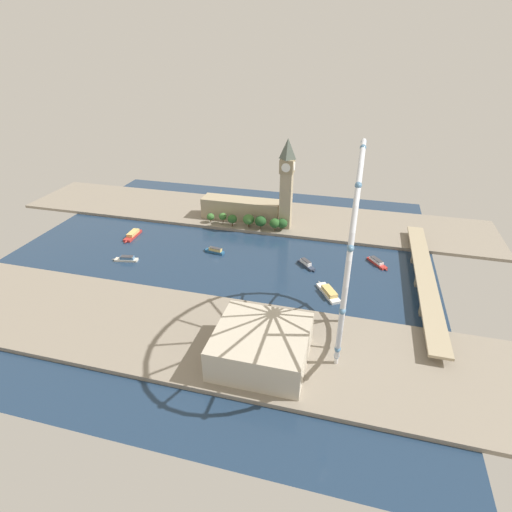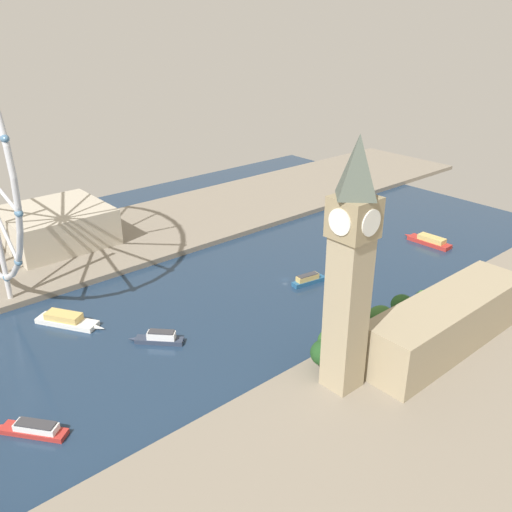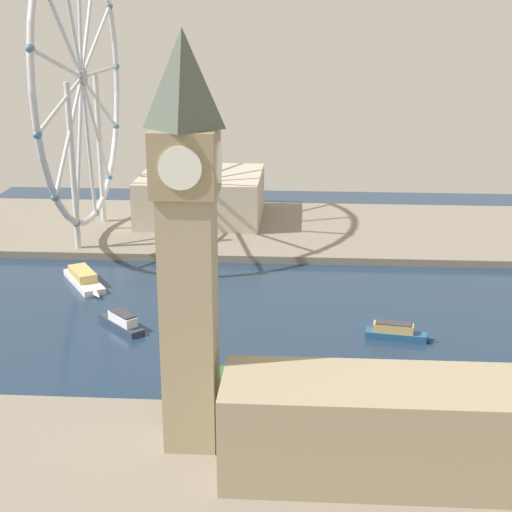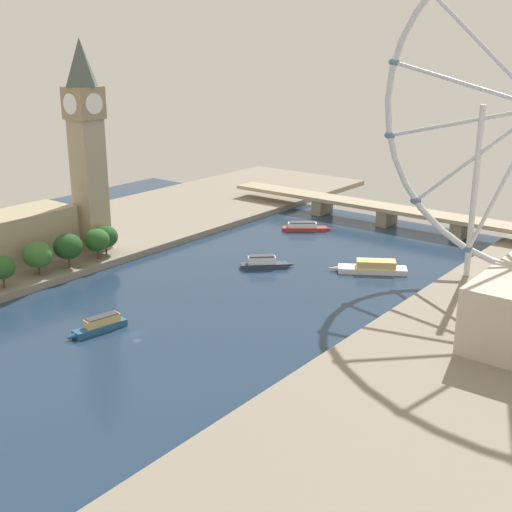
{
  "view_description": "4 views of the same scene",
  "coord_description": "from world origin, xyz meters",
  "px_view_note": "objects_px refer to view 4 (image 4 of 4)",
  "views": [
    {
      "loc": [
        299.07,
        115.62,
        177.49
      ],
      "look_at": [
        10.66,
        39.6,
        14.34
      ],
      "focal_mm": 28.22,
      "sensor_mm": 36.0,
      "label": 1
    },
    {
      "loc": [
        -181.35,
        176.95,
        127.16
      ],
      "look_at": [
        -3.78,
        23.24,
        21.52
      ],
      "focal_mm": 38.35,
      "sensor_mm": 36.0,
      "label": 2
    },
    {
      "loc": [
        -234.05,
        22.65,
        97.56
      ],
      "look_at": [
        4.08,
        38.24,
        21.1
      ],
      "focal_mm": 54.56,
      "sensor_mm": 36.0,
      "label": 3
    },
    {
      "loc": [
        158.27,
        -138.88,
        92.92
      ],
      "look_at": [
        12.05,
        49.03,
        17.07
      ],
      "focal_mm": 47.69,
      "sensor_mm": 36.0,
      "label": 4
    }
  ],
  "objects_px": {
    "river_bridge": "(387,210)",
    "tour_boat_0": "(100,325)",
    "clock_tower": "(87,144)",
    "tour_boat_4": "(264,263)",
    "tour_boat_2": "(304,227)",
    "tour_boat_1": "(373,267)"
  },
  "relations": [
    {
      "from": "river_bridge",
      "to": "tour_boat_0",
      "type": "height_order",
      "value": "river_bridge"
    },
    {
      "from": "clock_tower",
      "to": "tour_boat_4",
      "type": "distance_m",
      "value": 91.88
    },
    {
      "from": "tour_boat_2",
      "to": "tour_boat_0",
      "type": "bearing_deg",
      "value": -121.47
    },
    {
      "from": "tour_boat_1",
      "to": "tour_boat_2",
      "type": "bearing_deg",
      "value": -63.74
    },
    {
      "from": "clock_tower",
      "to": "tour_boat_2",
      "type": "xyz_separation_m",
      "value": [
        51.08,
        93.2,
        -48.5
      ]
    },
    {
      "from": "clock_tower",
      "to": "tour_boat_1",
      "type": "xyz_separation_m",
      "value": [
        110.27,
        56.43,
        -48.24
      ]
    },
    {
      "from": "tour_boat_0",
      "to": "tour_boat_2",
      "type": "bearing_deg",
      "value": -164.09
    },
    {
      "from": "tour_boat_2",
      "to": "clock_tower",
      "type": "bearing_deg",
      "value": -156.66
    },
    {
      "from": "river_bridge",
      "to": "tour_boat_2",
      "type": "distance_m",
      "value": 45.87
    },
    {
      "from": "river_bridge",
      "to": "tour_boat_4",
      "type": "xyz_separation_m",
      "value": [
        -8.02,
        -96.01,
        -5.59
      ]
    },
    {
      "from": "tour_boat_0",
      "to": "tour_boat_4",
      "type": "xyz_separation_m",
      "value": [
        3.12,
        86.71,
        0.02
      ]
    },
    {
      "from": "tour_boat_1",
      "to": "tour_boat_2",
      "type": "distance_m",
      "value": 69.68
    },
    {
      "from": "clock_tower",
      "to": "tour_boat_1",
      "type": "bearing_deg",
      "value": 27.1
    },
    {
      "from": "tour_boat_0",
      "to": "tour_boat_2",
      "type": "relative_size",
      "value": 0.96
    },
    {
      "from": "tour_boat_1",
      "to": "tour_boat_4",
      "type": "height_order",
      "value": "tour_boat_4"
    },
    {
      "from": "clock_tower",
      "to": "river_bridge",
      "type": "relative_size",
      "value": 0.47
    },
    {
      "from": "tour_boat_2",
      "to": "tour_boat_4",
      "type": "bearing_deg",
      "value": -109.71
    },
    {
      "from": "tour_boat_1",
      "to": "tour_boat_0",
      "type": "bearing_deg",
      "value": 36.96
    },
    {
      "from": "clock_tower",
      "to": "tour_boat_1",
      "type": "height_order",
      "value": "clock_tower"
    },
    {
      "from": "river_bridge",
      "to": "tour_boat_1",
      "type": "height_order",
      "value": "river_bridge"
    },
    {
      "from": "clock_tower",
      "to": "tour_boat_0",
      "type": "distance_m",
      "value": 98.84
    },
    {
      "from": "tour_boat_2",
      "to": "tour_boat_1",
      "type": "bearing_deg",
      "value": -69.79
    }
  ]
}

